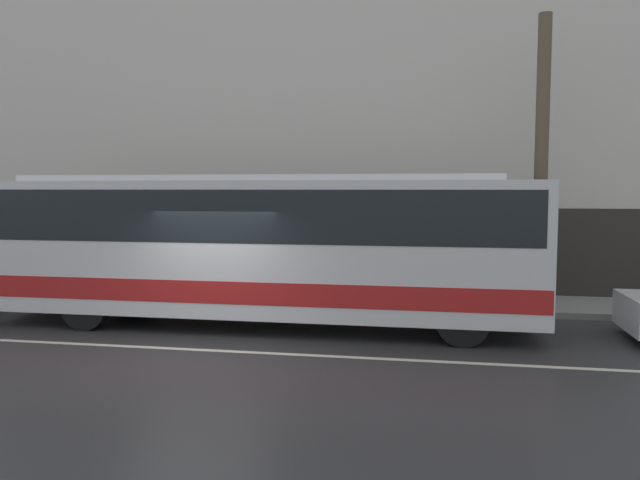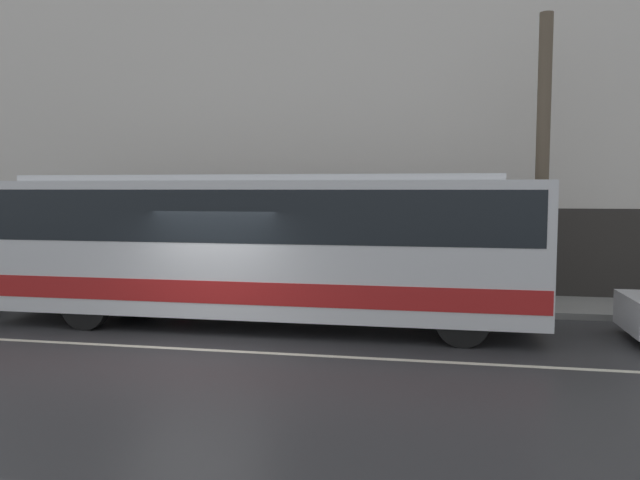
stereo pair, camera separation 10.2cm
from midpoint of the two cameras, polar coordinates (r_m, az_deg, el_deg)
The scene contains 7 objects.
ground_plane at distance 11.80m, azimuth -11.44°, elevation -9.82°, with size 60.00×60.00×0.00m, color #2D2D30.
sidewalk at distance 16.61m, azimuth -4.75°, elevation -5.22°, with size 60.00×2.40×0.15m.
building_facade at distance 17.75m, azimuth -3.71°, elevation 10.35°, with size 60.00×0.35×9.72m.
lane_stripe at distance 11.80m, azimuth -11.44°, elevation -9.80°, with size 54.00×0.14×0.01m.
transit_bus at distance 13.40m, azimuth -5.81°, elevation -0.12°, with size 11.70×2.54×3.22m.
utility_pole_near at distance 15.46m, azimuth 19.39°, elevation 6.70°, with size 0.31×0.31×6.79m.
pedestrian_waiting at distance 17.26m, azimuth -12.85°, elevation -2.38°, with size 0.36×0.36×1.51m.
Camera 1 is at (4.23, -10.60, 2.95)m, focal length 35.00 mm.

